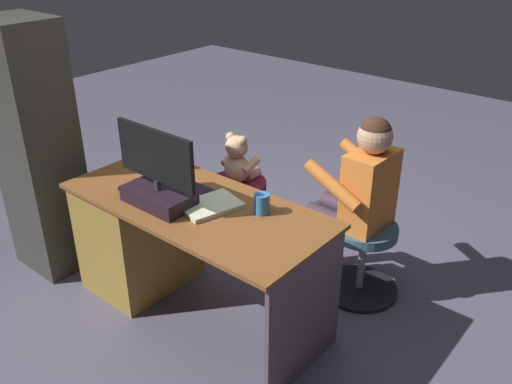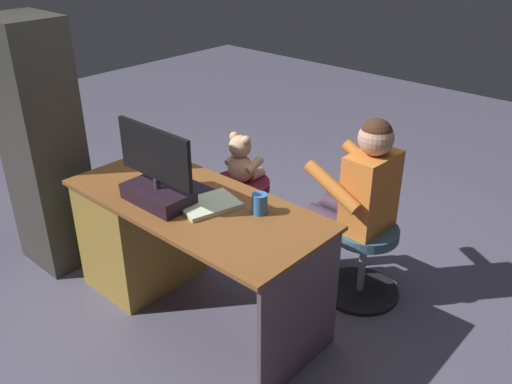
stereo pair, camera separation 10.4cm
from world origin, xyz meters
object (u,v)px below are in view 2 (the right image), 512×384
object	(u,v)px
office_chair_teddy	(241,206)
teddy_bear	(242,160)
desk	(152,230)
computer_mouse	(164,178)
person	(357,191)
monitor	(157,180)
keyboard	(203,194)
visitor_chair	(363,256)
cup	(260,204)
tv_remote	(132,183)

from	to	relation	value
office_chair_teddy	teddy_bear	size ratio (longest dim) A/B	1.42
desk	computer_mouse	bearing A→B (deg)	-147.12
person	computer_mouse	bearing A→B (deg)	40.07
office_chair_teddy	desk	bearing A→B (deg)	86.27
office_chair_teddy	monitor	bearing A→B (deg)	104.38
office_chair_teddy	keyboard	bearing A→B (deg)	117.32
keyboard	monitor	bearing A→B (deg)	60.94
keyboard	visitor_chair	distance (m)	1.04
teddy_bear	visitor_chair	size ratio (longest dim) A/B	0.73
keyboard	office_chair_teddy	bearing A→B (deg)	-62.68
cup	computer_mouse	bearing A→B (deg)	7.19
keyboard	office_chair_teddy	distance (m)	0.87
tv_remote	person	distance (m)	1.28
desk	office_chair_teddy	xyz separation A→B (m)	(-0.05, -0.73, -0.12)
visitor_chair	person	distance (m)	0.41
tv_remote	desk	bearing A→B (deg)	-104.48
keyboard	tv_remote	bearing A→B (deg)	23.71
cup	teddy_bear	distance (m)	0.94
tv_remote	office_chair_teddy	distance (m)	0.95
monitor	visitor_chair	size ratio (longest dim) A/B	1.14
cup	tv_remote	size ratio (longest dim) A/B	0.71
keyboard	person	world-z (taller)	person
keyboard	visitor_chair	size ratio (longest dim) A/B	0.89
computer_mouse	person	distance (m)	1.11
desk	person	bearing A→B (deg)	-140.57
desk	cup	size ratio (longest dim) A/B	14.04
cup	monitor	bearing A→B (deg)	29.42
monitor	keyboard	size ratio (longest dim) A/B	1.28
keyboard	office_chair_teddy	size ratio (longest dim) A/B	0.86
keyboard	cup	xyz separation A→B (m)	(-0.36, -0.06, 0.04)
monitor	keyboard	distance (m)	0.27
cup	office_chair_teddy	size ratio (longest dim) A/B	0.22
monitor	office_chair_teddy	size ratio (longest dim) A/B	1.09
desk	monitor	size ratio (longest dim) A/B	2.81
keyboard	office_chair_teddy	world-z (taller)	keyboard
monitor	teddy_bear	size ratio (longest dim) A/B	1.56
cup	office_chair_teddy	world-z (taller)	cup
monitor	person	bearing A→B (deg)	-126.63
cup	teddy_bear	world-z (taller)	cup
office_chair_teddy	teddy_bear	world-z (taller)	teddy_bear
desk	cup	world-z (taller)	cup
desk	computer_mouse	world-z (taller)	computer_mouse
monitor	tv_remote	size ratio (longest dim) A/B	3.57
keyboard	teddy_bear	distance (m)	0.75
keyboard	desk	bearing A→B (deg)	11.90
monitor	keyboard	world-z (taller)	monitor
teddy_bear	monitor	bearing A→B (deg)	104.19
visitor_chair	keyboard	bearing A→B (deg)	47.65
computer_mouse	office_chair_teddy	distance (m)	0.83
keyboard	visitor_chair	world-z (taller)	keyboard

